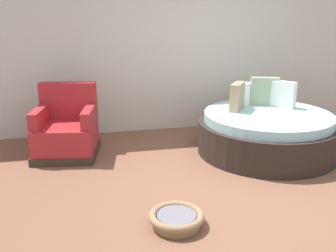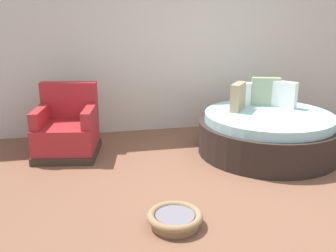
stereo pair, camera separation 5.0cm
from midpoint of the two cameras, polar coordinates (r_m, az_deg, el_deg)
The scene contains 5 objects.
ground_plane at distance 4.26m, azimuth 11.38°, elevation -9.82°, with size 8.00×8.00×0.02m, color brown.
back_wall at distance 6.18m, azimuth 2.92°, elevation 12.83°, with size 8.00×0.12×2.88m, color beige.
round_daybed at distance 5.38m, azimuth 14.82°, elevation -0.91°, with size 1.86×1.86×0.96m.
red_armchair at distance 5.30m, azimuth -14.53°, elevation -0.65°, with size 0.93×0.93×0.94m.
pet_basket at distance 3.56m, azimuth 1.46°, elevation -13.62°, with size 0.51×0.51×0.13m.
Camera 2 is at (-1.56, -3.47, 1.89)m, focal length 40.85 mm.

